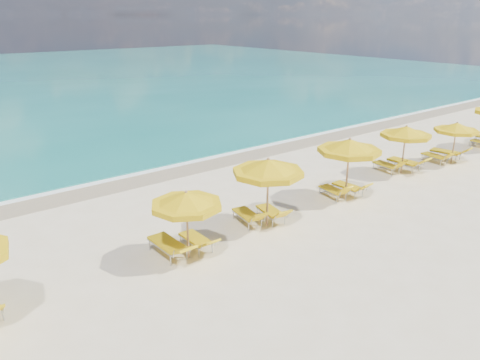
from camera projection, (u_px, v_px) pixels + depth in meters
ground_plane at (266, 222)px, 16.97m from camera, size 120.00×120.00×0.00m
wet_sand_band at (164, 171)px, 22.44m from camera, size 120.00×2.60×0.01m
foam_line at (156, 167)px, 23.03m from camera, size 120.00×1.20×0.03m
whitecap_far at (148, 104)px, 39.38m from camera, size 18.00×0.30×0.05m
umbrella_3 at (186, 201)px, 13.87m from camera, size 2.46×2.46×2.22m
umbrella_4 at (268, 168)px, 15.98m from camera, size 2.80×2.80×2.53m
umbrella_5 at (349, 147)px, 18.46m from camera, size 2.82×2.82×2.55m
umbrella_6 at (406, 132)px, 21.53m from camera, size 2.49×2.49×2.34m
umbrella_7 at (457, 128)px, 23.07m from camera, size 2.78×2.78×2.14m
lounger_3_left at (169, 249)px, 14.53m from camera, size 0.69×2.01×0.75m
lounger_3_right at (197, 243)px, 14.94m from camera, size 0.59×1.70×0.71m
lounger_4_left at (248, 218)px, 16.74m from camera, size 0.87×1.79×0.80m
lounger_4_right at (271, 215)px, 17.03m from camera, size 0.89×1.77×0.76m
lounger_5_left at (333, 193)px, 19.16m from camera, size 0.76×1.62×0.78m
lounger_5_right at (349, 190)px, 19.49m from camera, size 0.60×1.71×0.76m
lounger_6_left at (387, 168)px, 22.30m from camera, size 0.76×1.72×0.80m
lounger_6_right at (405, 165)px, 22.58m from camera, size 0.70×2.02×0.87m
lounger_7_left at (435, 159)px, 23.72m from camera, size 0.77×1.74×0.78m
lounger_7_right at (446, 155)px, 24.27m from camera, size 0.91×2.01×0.82m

